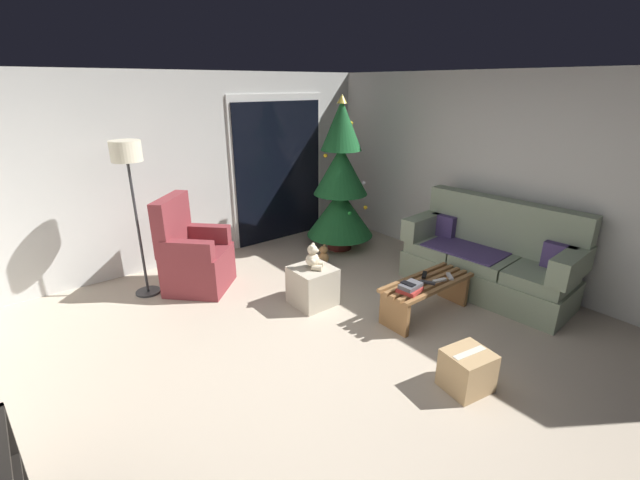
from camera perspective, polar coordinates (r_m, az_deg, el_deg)
The scene contains 20 objects.
ground_plane at distance 3.98m, azimuth 1.78°, elevation -15.68°, with size 7.00×7.00×0.00m, color #B2A38E.
wall_back at distance 5.99m, azimuth -17.47°, elevation 9.01°, with size 5.72×0.12×2.50m, color beige.
wall_right at distance 5.62m, azimuth 25.10°, elevation 7.32°, with size 0.12×6.00×2.50m, color beige.
patio_door_frame at distance 6.57m, azimuth -5.61°, elevation 9.46°, with size 1.60×0.02×2.20m, color silver.
patio_door_glass at distance 6.57m, azimuth -5.51°, elevation 9.01°, with size 1.50×0.02×2.10m, color black.
couch at distance 5.36m, azimuth 21.89°, elevation -2.39°, with size 0.92×1.99×1.08m.
coffee_table at distance 4.64m, azimuth 14.18°, elevation -6.85°, with size 1.10×0.40×0.40m.
remote_graphite at distance 4.52m, azimuth 14.35°, elevation -5.58°, with size 0.04×0.16×0.02m, color #333338.
remote_white at distance 4.60m, azimuth 15.86°, elevation -5.27°, with size 0.04×0.16×0.02m, color silver.
remote_black at distance 4.68m, azimuth 13.94°, elevation -4.59°, with size 0.04×0.16×0.02m, color black.
remote_silver at distance 4.72m, azimuth 17.14°, elevation -4.72°, with size 0.04×0.16×0.02m, color #ADADB2.
book_stack at distance 4.31m, azimuth 12.09°, elevation -6.34°, with size 0.26×0.24×0.08m.
cell_phone at distance 4.28m, azimuth 11.84°, elevation -5.80°, with size 0.07×0.14×0.01m, color black.
christmas_tree at distance 6.10m, azimuth 2.80°, elevation 7.44°, with size 0.98×0.98×2.21m.
armchair at distance 5.24m, azimuth -16.75°, elevation -2.21°, with size 0.97×0.97×1.13m.
floor_lamp at distance 5.00m, azimuth -24.50°, elevation 8.99°, with size 0.32×0.32×1.78m.
ottoman at distance 4.74m, azimuth -1.01°, elevation -6.21°, with size 0.44×0.44×0.43m, color #B2A893.
teddy_bear_cream at distance 4.60m, azimuth -0.90°, elevation -2.45°, with size 0.21×0.22×0.29m.
teddy_bear_honey_by_tree at distance 5.77m, azimuth 0.38°, elevation -2.21°, with size 0.21×0.22×0.29m.
cardboard_box_taped_mid_floor at distance 3.75m, azimuth 19.27°, elevation -16.32°, with size 0.40×0.38×0.34m.
Camera 1 is at (-2.08, -2.45, 2.35)m, focal length 23.65 mm.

